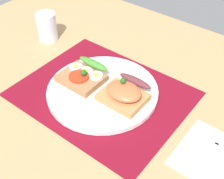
% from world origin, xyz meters
% --- Properties ---
extents(ground_plane, '(1.20, 0.90, 0.03)m').
position_xyz_m(ground_plane, '(0.00, 0.00, -0.02)').
color(ground_plane, tan).
extents(placemat, '(0.41, 0.33, 0.00)m').
position_xyz_m(placemat, '(0.00, 0.00, 0.00)').
color(placemat, maroon).
rests_on(placemat, ground_plane).
extents(plate, '(0.28, 0.28, 0.01)m').
position_xyz_m(plate, '(0.00, 0.00, 0.01)').
color(plate, white).
rests_on(plate, placemat).
extents(sandwich_egg_tomato, '(0.11, 0.10, 0.04)m').
position_xyz_m(sandwich_egg_tomato, '(-0.06, 0.00, 0.03)').
color(sandwich_egg_tomato, '#986741').
rests_on(sandwich_egg_tomato, plate).
extents(sandwich_salmon, '(0.11, 0.10, 0.06)m').
position_xyz_m(sandwich_salmon, '(0.06, 0.01, 0.04)').
color(sandwich_salmon, '#B17B48').
rests_on(sandwich_salmon, plate).
extents(napkin, '(0.13, 0.15, 0.01)m').
position_xyz_m(napkin, '(0.30, -0.01, 0.00)').
color(napkin, white).
rests_on(napkin, ground_plane).
extents(fork, '(0.02, 0.14, 0.00)m').
position_xyz_m(fork, '(0.29, -0.01, 0.01)').
color(fork, '#B7B7BC').
rests_on(fork, napkin).
extents(drinking_glass, '(0.06, 0.06, 0.09)m').
position_xyz_m(drinking_glass, '(-0.29, 0.10, 0.04)').
color(drinking_glass, silver).
rests_on(drinking_glass, ground_plane).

